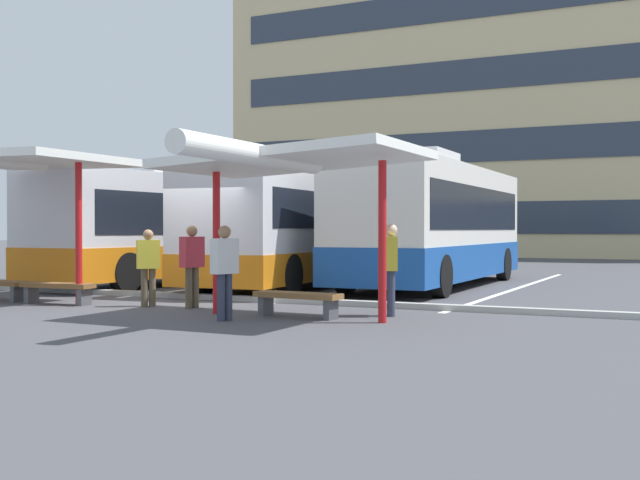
# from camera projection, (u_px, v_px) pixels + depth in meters

# --- Properties ---
(ground_plane) EXTENTS (160.00, 160.00, 0.00)m
(ground_plane) POSITION_uv_depth(u_px,v_px,m) (174.00, 303.00, 16.82)
(ground_plane) COLOR #47474C
(terminal_building) EXTENTS (34.69, 13.25, 23.09)m
(terminal_building) POSITION_uv_depth(u_px,v_px,m) (522.00, 94.00, 49.66)
(terminal_building) COLOR #D1BC8C
(terminal_building) RESTS_ON ground
(coach_bus_0) EXTENTS (3.18, 11.48, 3.46)m
(coach_bus_0) POSITION_uv_depth(u_px,v_px,m) (190.00, 229.00, 23.84)
(coach_bus_0) COLOR silver
(coach_bus_0) RESTS_ON ground
(coach_bus_1) EXTENTS (3.37, 12.30, 3.44)m
(coach_bus_1) POSITION_uv_depth(u_px,v_px,m) (315.00, 229.00, 22.91)
(coach_bus_1) COLOR silver
(coach_bus_1) RESTS_ON ground
(coach_bus_2) EXTENTS (2.77, 10.10, 3.62)m
(coach_bus_2) POSITION_uv_depth(u_px,v_px,m) (434.00, 226.00, 21.65)
(coach_bus_2) COLOR silver
(coach_bus_2) RESTS_ON ground
(lane_stripe_0) EXTENTS (0.16, 14.00, 0.01)m
(lane_stripe_0) POSITION_uv_depth(u_px,v_px,m) (167.00, 277.00, 26.04)
(lane_stripe_0) COLOR white
(lane_stripe_0) RESTS_ON ground
(lane_stripe_1) EXTENTS (0.16, 14.00, 0.01)m
(lane_stripe_1) POSITION_uv_depth(u_px,v_px,m) (268.00, 280.00, 24.37)
(lane_stripe_1) COLOR white
(lane_stripe_1) RESTS_ON ground
(lane_stripe_2) EXTENTS (0.16, 14.00, 0.01)m
(lane_stripe_2) POSITION_uv_depth(u_px,v_px,m) (384.00, 284.00, 22.70)
(lane_stripe_2) COLOR white
(lane_stripe_2) RESTS_ON ground
(lane_stripe_3) EXTENTS (0.16, 14.00, 0.01)m
(lane_stripe_3) POSITION_uv_depth(u_px,v_px,m) (518.00, 288.00, 21.03)
(lane_stripe_3) COLOR white
(lane_stripe_3) RESTS_ON ground
(waiting_shelter_0) EXTENTS (4.06, 5.17, 3.22)m
(waiting_shelter_0) POSITION_uv_depth(u_px,v_px,m) (14.00, 162.00, 16.59)
(waiting_shelter_0) COLOR red
(waiting_shelter_0) RESTS_ON ground
(bench_1) EXTENTS (1.71, 0.53, 0.45)m
(bench_1) POSITION_uv_depth(u_px,v_px,m) (57.00, 288.00, 16.53)
(bench_1) COLOR brown
(bench_1) RESTS_ON ground
(waiting_shelter_1) EXTENTS (4.32, 5.09, 3.02)m
(waiting_shelter_1) POSITION_uv_depth(u_px,v_px,m) (288.00, 162.00, 13.67)
(waiting_shelter_1) COLOR red
(waiting_shelter_1) RESTS_ON ground
(bench_2) EXTENTS (1.71, 0.57, 0.45)m
(bench_2) POSITION_uv_depth(u_px,v_px,m) (297.00, 299.00, 14.04)
(bench_2) COLOR brown
(bench_2) RESTS_ON ground
(platform_kerb) EXTENTS (44.00, 0.24, 0.12)m
(platform_kerb) POSITION_uv_depth(u_px,v_px,m) (201.00, 297.00, 17.72)
(platform_kerb) COLOR #ADADA8
(platform_kerb) RESTS_ON ground
(waiting_passenger_0) EXTENTS (0.34, 0.52, 1.66)m
(waiting_passenger_0) POSITION_uv_depth(u_px,v_px,m) (192.00, 261.00, 15.68)
(waiting_passenger_0) COLOR brown
(waiting_passenger_0) RESTS_ON ground
(waiting_passenger_1) EXTENTS (0.48, 0.48, 1.58)m
(waiting_passenger_1) POSITION_uv_depth(u_px,v_px,m) (148.00, 263.00, 16.02)
(waiting_passenger_1) COLOR brown
(waiting_passenger_1) RESTS_ON ground
(waiting_passenger_2) EXTENTS (0.39, 0.53, 1.68)m
(waiting_passenger_2) POSITION_uv_depth(u_px,v_px,m) (391.00, 263.00, 14.25)
(waiting_passenger_2) COLOR #33384C
(waiting_passenger_2) RESTS_ON ground
(waiting_passenger_3) EXTENTS (0.35, 0.52, 1.65)m
(waiting_passenger_3) POSITION_uv_depth(u_px,v_px,m) (225.00, 266.00, 13.53)
(waiting_passenger_3) COLOR #33384C
(waiting_passenger_3) RESTS_ON ground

